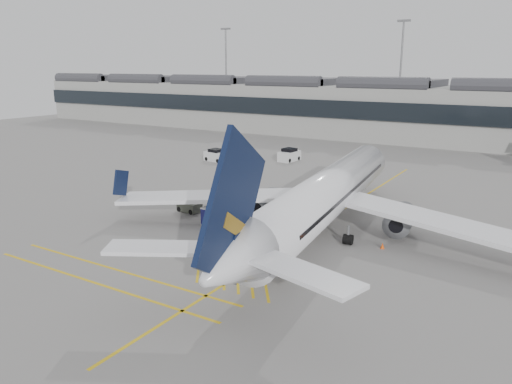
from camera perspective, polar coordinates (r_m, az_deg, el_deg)
The scene contains 17 objects.
ground at distance 47.74m, azimuth -8.08°, elevation -4.41°, with size 220.00×220.00×0.00m, color gray.
terminal at distance 110.86m, azimuth 16.41°, elevation 9.00°, with size 200.00×20.45×12.40m.
light_masts at distance 124.53m, azimuth 17.72°, elevation 13.28°, with size 113.00×0.60×25.45m.
apron_markings at distance 50.89m, azimuth 7.99°, elevation -3.22°, with size 0.25×60.00×0.01m, color gold.
airliner_main at distance 46.10m, azimuth 7.85°, elevation -0.49°, with size 41.13×45.18×12.03m.
belt_loader at distance 50.28m, azimuth 5.04°, elevation -2.73°, with size 4.59×2.35×1.81m.
baggage_cart_a at distance 48.11m, azimuth -3.73°, elevation -3.04°, with size 1.82×1.61×1.66m.
baggage_cart_b at distance 49.90m, azimuth -1.01°, elevation -2.41°, with size 1.84×1.67×1.60m.
baggage_cart_c at distance 51.56m, azimuth -2.53°, elevation -1.61°, with size 2.42×2.26×2.03m.
baggage_cart_d at distance 48.47m, azimuth -5.06°, elevation -2.77°, with size 1.89×1.59×1.90m.
ramp_agent_a at distance 47.96m, azimuth 1.67°, elevation -3.03°, with size 0.67×0.44×1.85m, color #EB550C.
ramp_agent_b at distance 48.08m, azimuth -2.82°, elevation -3.03°, with size 0.87×0.68×1.79m, color #FF610D.
pushback_tug at distance 53.65m, azimuth -7.61°, elevation -1.62°, with size 2.62×1.79×1.38m.
safety_cone_nose at distance 58.26m, azimuth 13.83°, elevation -1.01°, with size 0.35×0.35×0.49m, color #F24C0A.
safety_cone_engine at distance 44.10m, azimuth 14.25°, elevation -5.97°, with size 0.36×0.36×0.50m, color #F24C0A.
service_van_left at distance 81.87m, azimuth -4.60°, elevation 4.16°, with size 4.19×2.60×2.01m.
service_van_mid at distance 81.98m, azimuth 3.83°, elevation 4.21°, with size 2.43×4.24×2.08m.
Camera 1 is at (29.13, -34.66, 15.15)m, focal length 35.00 mm.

